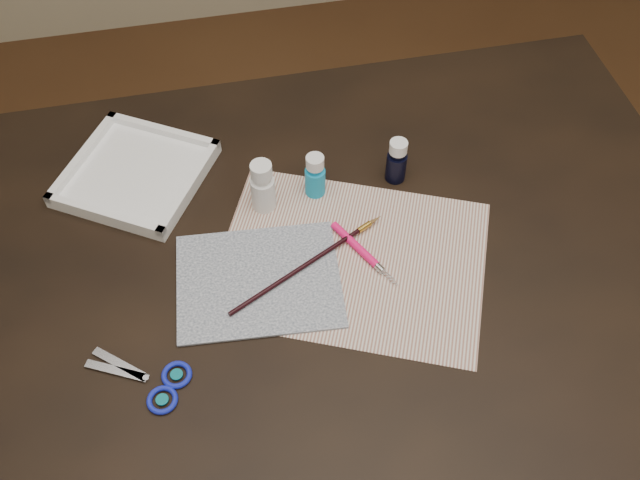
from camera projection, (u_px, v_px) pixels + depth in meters
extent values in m
cube|color=#422614|center=(320.00, 443.00, 1.73)|extent=(3.50, 3.50, 0.02)
cube|color=black|center=(320.00, 369.00, 1.42)|extent=(1.30, 0.90, 0.75)
cube|color=silver|center=(352.00, 259.00, 1.12)|extent=(0.50, 0.45, 0.00)
cube|color=#121F34|center=(259.00, 280.00, 1.09)|extent=(0.27, 0.22, 0.00)
cylinder|color=white|center=(263.00, 186.00, 1.15)|extent=(0.05, 0.05, 0.10)
cylinder|color=#1398CD|center=(315.00, 175.00, 1.18)|extent=(0.04, 0.04, 0.08)
cylinder|color=black|center=(397.00, 161.00, 1.20)|extent=(0.04, 0.04, 0.08)
cube|color=white|center=(136.00, 173.00, 1.22)|extent=(0.30, 0.30, 0.03)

